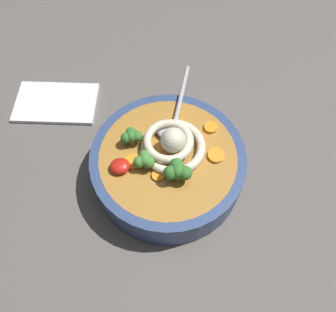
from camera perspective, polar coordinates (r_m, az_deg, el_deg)
The scene contains 13 objects.
table_slab at distance 69.69cm, azimuth -3.24°, elevation -1.39°, with size 134.02×134.02×3.08cm, color #5B5651.
soup_bowl at distance 63.65cm, azimuth -0.00°, elevation -1.51°, with size 26.64×26.64×6.96cm.
noodle_pile at distance 60.19cm, azimuth 0.62°, elevation 1.96°, with size 12.12×11.88×4.87cm.
soup_spoon at distance 63.24cm, azimuth 1.07°, elevation 5.03°, with size 9.22×17.30×1.60cm.
chili_sauce_dollop at distance 59.45cm, azimuth -7.62°, elevation -1.59°, with size 3.33×2.99×1.50cm, color red.
broccoli_floret_left at distance 56.83cm, azimuth 1.52°, elevation -2.33°, with size 4.58×3.94×3.62cm.
broccoli_floret_beside_chili at distance 58.27cm, azimuth -3.65°, elevation -0.68°, with size 3.80×3.27×3.00cm.
broccoli_floret_front at distance 60.87cm, azimuth -5.79°, elevation 3.08°, with size 3.71×3.19×2.93cm.
carrot_slice_far at distance 60.99cm, azimuth 7.60°, elevation 0.10°, with size 2.82×2.82×0.56cm, color orange.
carrot_slice_near_spoon at distance 58.74cm, azimuth -1.55°, elevation -3.07°, with size 2.15×2.15×0.47cm, color orange.
carrot_slice_center at distance 60.17cm, azimuth -5.60°, elevation -0.95°, with size 2.81×2.81×0.46cm, color orange.
carrot_slice_extra_b at distance 63.89cm, azimuth 6.77°, elevation 4.51°, with size 2.33×2.33×0.62cm, color orange.
folded_napkin at distance 78.95cm, azimuth -17.25°, elevation 8.05°, with size 16.60×10.28×0.80cm, color white.
Camera 1 is at (1.51, 33.45, 62.65)cm, focal length 38.58 mm.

